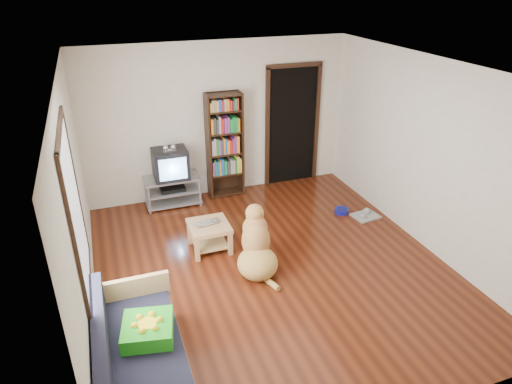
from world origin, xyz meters
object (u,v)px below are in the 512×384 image
object	(u,v)px
grey_rag	(366,216)
dog	(256,247)
crt_tv	(170,163)
dog_bowl	(342,211)
coffee_table	(209,232)
laptop	(209,224)
tv_stand	(173,190)
bookshelf	(224,140)
sofa	(140,365)
green_cushion	(148,329)

from	to	relation	value
grey_rag	dog	distance (m)	2.25
crt_tv	dog	xyz separation A→B (m)	(0.70, -2.21, -0.43)
dog_bowl	coffee_table	size ratio (longest dim) A/B	0.40
dog	coffee_table	bearing A→B (deg)	125.99
laptop	tv_stand	distance (m)	1.59
bookshelf	dog	xyz separation A→B (m)	(-0.25, -2.28, -0.69)
grey_rag	crt_tv	bearing A→B (deg)	151.90
laptop	bookshelf	size ratio (longest dim) A/B	0.19
dog_bowl	coffee_table	world-z (taller)	coffee_table
laptop	coffee_table	size ratio (longest dim) A/B	0.63
tv_stand	dog	xyz separation A→B (m)	(0.70, -2.19, 0.04)
sofa	grey_rag	bearing A→B (deg)	29.50
green_cushion	crt_tv	xyz separation A→B (m)	(0.85, 3.47, 0.25)
crt_tv	coffee_table	xyz separation A→B (m)	(0.23, -1.56, -0.46)
tv_stand	crt_tv	bearing A→B (deg)	90.00
green_cushion	tv_stand	bearing A→B (deg)	87.56
dog_bowl	tv_stand	distance (m)	2.82
dog	crt_tv	bearing A→B (deg)	107.66
bookshelf	green_cushion	bearing A→B (deg)	-116.96
dog	dog_bowl	bearing A→B (deg)	27.63
crt_tv	sofa	distance (m)	3.81
green_cushion	grey_rag	bearing A→B (deg)	39.53
tv_stand	bookshelf	distance (m)	1.20
coffee_table	crt_tv	bearing A→B (deg)	98.48
crt_tv	laptop	bearing A→B (deg)	-81.68
green_cushion	dog	bearing A→B (deg)	50.47
laptop	bookshelf	xyz separation A→B (m)	(0.72, 1.66, 0.59)
dog_bowl	coffee_table	bearing A→B (deg)	-172.43
bookshelf	coffee_table	xyz separation A→B (m)	(-0.72, -1.63, -0.72)
sofa	dog	distance (m)	2.21
grey_rag	sofa	xyz separation A→B (m)	(-3.79, -2.15, 0.25)
dog_bowl	sofa	bearing A→B (deg)	-145.55
green_cushion	dog_bowl	world-z (taller)	green_cushion
green_cushion	tv_stand	distance (m)	3.56
crt_tv	tv_stand	bearing A→B (deg)	-90.00
green_cushion	crt_tv	size ratio (longest dim) A/B	0.81
green_cushion	sofa	size ratio (longest dim) A/B	0.26
grey_rag	coffee_table	size ratio (longest dim) A/B	0.73
dog	laptop	bearing A→B (deg)	127.29
tv_stand	coffee_table	distance (m)	1.56
laptop	dog_bowl	world-z (taller)	laptop
green_cushion	tv_stand	xyz separation A→B (m)	(0.85, 3.45, -0.23)
tv_stand	dog	size ratio (longest dim) A/B	0.86
tv_stand	crt_tv	world-z (taller)	crt_tv
coffee_table	green_cushion	bearing A→B (deg)	-119.58
bookshelf	dog	size ratio (longest dim) A/B	1.72
dog_bowl	green_cushion	bearing A→B (deg)	-146.73
green_cushion	laptop	bearing A→B (deg)	71.44
laptop	dog	world-z (taller)	dog
dog_bowl	bookshelf	size ratio (longest dim) A/B	0.12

